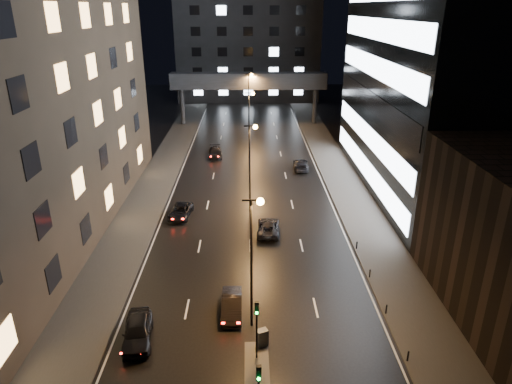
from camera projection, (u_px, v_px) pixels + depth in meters
ground at (250, 176)px, 63.17m from camera, size 160.00×160.00×0.00m
sidewalk_left at (152, 189)px, 58.30m from camera, size 5.00×110.00×0.15m
sidewalk_right at (347, 188)px, 58.72m from camera, size 5.00×110.00×0.15m
building_far at (248, 47)px, 112.16m from camera, size 34.00×14.00×25.00m
skybridge at (249, 82)px, 87.80m from camera, size 30.00×3.00×10.00m
traffic_signal_near at (257, 321)px, 29.13m from camera, size 0.28×0.34×4.40m
bollard_row at (396, 332)px, 32.15m from camera, size 0.12×25.12×0.90m
streetlight_near at (254, 247)px, 31.09m from camera, size 1.45×0.50×10.15m
streetlight_mid_a at (251, 158)px, 49.61m from camera, size 1.45×0.50×10.15m
streetlight_mid_b at (250, 117)px, 68.13m from camera, size 1.45×0.50×10.15m
streetlight_far at (249, 93)px, 86.65m from camera, size 1.45×0.50×10.15m
car_away_a at (137, 331)px, 31.68m from camera, size 2.56×4.99×1.63m
car_away_b at (232, 305)px, 34.57m from camera, size 1.57×4.37×1.43m
car_away_c at (180, 211)px, 50.57m from camera, size 2.67×4.88×1.30m
car_away_d at (215, 153)px, 70.85m from camera, size 2.38×4.97×1.40m
car_toward_a at (268, 227)px, 46.94m from camera, size 2.53×4.93×1.33m
car_toward_b at (301, 164)px, 65.44m from camera, size 2.30×5.11×1.46m
utility_cabinet at (262, 337)px, 31.13m from camera, size 0.88×0.77×1.24m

